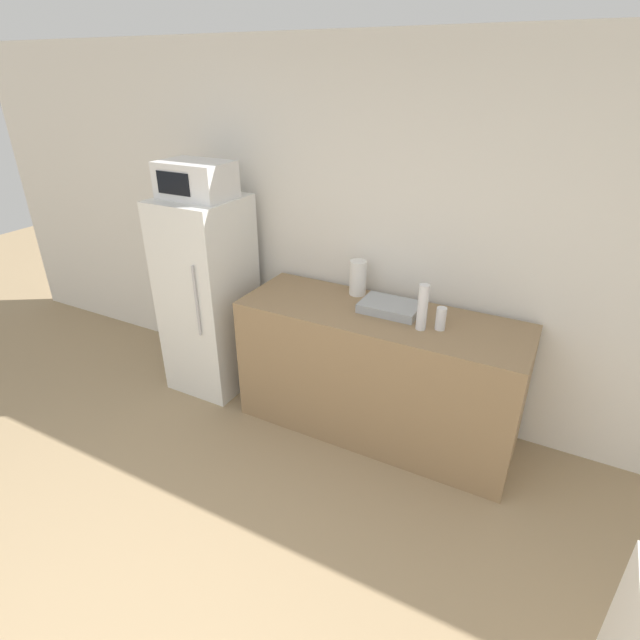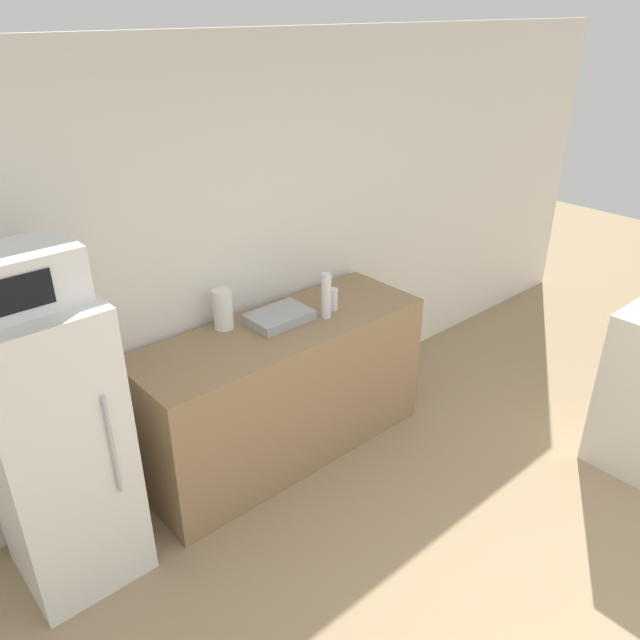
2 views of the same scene
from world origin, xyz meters
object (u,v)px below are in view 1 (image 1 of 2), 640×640
(microwave, at_px, (196,180))
(bottle_short, at_px, (441,319))
(paper_towel_roll, at_px, (358,278))
(refrigerator, at_px, (209,296))
(bottle_tall, at_px, (423,307))

(microwave, height_order, bottle_short, microwave)
(bottle_short, distance_m, paper_towel_roll, 0.72)
(refrigerator, xyz_separation_m, paper_towel_roll, (1.16, 0.26, 0.28))
(bottle_tall, xyz_separation_m, bottle_short, (0.11, 0.05, -0.08))
(bottle_short, bearing_deg, bottle_tall, -153.87)
(refrigerator, distance_m, paper_towel_roll, 1.22)
(bottle_tall, bearing_deg, refrigerator, 178.37)
(refrigerator, height_order, paper_towel_roll, refrigerator)
(microwave, distance_m, bottle_short, 1.95)
(refrigerator, bearing_deg, bottle_short, 0.10)
(bottle_tall, height_order, paper_towel_roll, bottle_tall)
(refrigerator, relative_size, bottle_short, 10.63)
(bottle_short, bearing_deg, refrigerator, -179.90)
(bottle_tall, bearing_deg, bottle_short, 26.13)
(refrigerator, height_order, bottle_tall, refrigerator)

